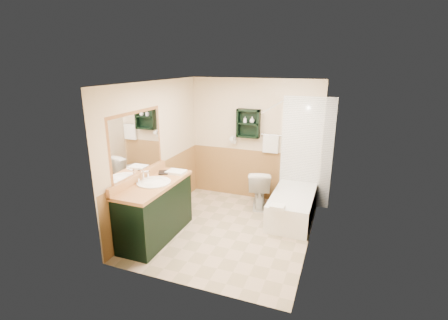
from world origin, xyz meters
TOP-DOWN VIEW (x-y plane):
  - floor at (0.00, 0.00)m, footprint 3.00×3.00m
  - back_wall at (0.00, 1.52)m, footprint 2.60×0.04m
  - left_wall at (-1.32, 0.00)m, footprint 0.04×3.00m
  - right_wall at (1.32, 0.00)m, footprint 0.04×3.00m
  - ceiling at (0.00, 0.00)m, footprint 2.60×3.00m
  - wainscot_left at (-1.29, 0.00)m, footprint 2.98×2.98m
  - wainscot_back at (0.00, 1.49)m, footprint 2.58×2.58m
  - mirror_frame at (-1.27, -0.55)m, footprint 1.30×1.30m
  - mirror_glass at (-1.27, -0.55)m, footprint 1.20×1.20m
  - tile_right at (1.28, 0.75)m, footprint 1.50×1.50m
  - tile_back at (1.03, 1.48)m, footprint 0.95×0.95m
  - tile_accent at (1.27, 0.75)m, footprint 1.50×1.50m
  - wall_shelf at (-0.10, 1.41)m, footprint 0.45×0.15m
  - hair_dryer at (-0.40, 1.43)m, footprint 0.10×0.24m
  - towel_bar at (0.35, 1.45)m, footprint 0.40×0.06m
  - curtain_rod at (0.53, 0.75)m, footprint 0.03×1.60m
  - shower_curtain at (0.53, 0.92)m, footprint 1.05×1.05m
  - vanity at (-0.99, -0.58)m, footprint 0.59×1.45m
  - bathtub at (0.93, 0.86)m, footprint 0.70×1.50m
  - toilet at (0.23, 1.12)m, footprint 0.58×0.82m
  - counter_towel at (-0.89, -0.06)m, footprint 0.30×0.24m
  - vanity_book at (-1.16, -0.18)m, footprint 0.15×0.09m
  - tub_towel at (0.79, 0.11)m, footprint 0.22×0.19m
  - soap_bottle_a at (-0.16, 1.40)m, footprint 0.08×0.13m
  - soap_bottle_b at (-0.02, 1.40)m, footprint 0.13×0.15m

SIDE VIEW (x-z plane):
  - floor at x=0.00m, z-range 0.00..0.00m
  - bathtub at x=0.93m, z-range 0.00..0.47m
  - toilet at x=0.23m, z-range 0.00..0.73m
  - vanity at x=-0.99m, z-range 0.00..0.92m
  - wainscot_left at x=-1.29m, z-range 0.00..1.00m
  - wainscot_back at x=0.00m, z-range 0.00..1.00m
  - tub_towel at x=0.79m, z-range 0.47..0.54m
  - counter_towel at x=-0.89m, z-range 0.92..0.96m
  - vanity_book at x=-1.16m, z-range 0.92..1.13m
  - tile_right at x=1.28m, z-range 0.00..2.10m
  - tile_back at x=1.03m, z-range 0.00..2.10m
  - shower_curtain at x=0.53m, z-range 0.30..2.00m
  - back_wall at x=0.00m, z-range 0.00..2.40m
  - left_wall at x=-1.32m, z-range 0.00..2.40m
  - right_wall at x=1.32m, z-range 0.00..2.40m
  - hair_dryer at x=-0.40m, z-range 1.11..1.29m
  - towel_bar at x=0.35m, z-range 1.15..1.55m
  - mirror_frame at x=-1.27m, z-range 1.00..2.00m
  - mirror_glass at x=-1.27m, z-range 1.05..1.95m
  - wall_shelf at x=-0.10m, z-range 1.27..1.83m
  - soap_bottle_a at x=-0.16m, z-range 1.56..1.62m
  - soap_bottle_b at x=-0.02m, z-range 1.56..1.66m
  - tile_accent at x=1.27m, z-range 1.85..1.95m
  - curtain_rod at x=0.53m, z-range 1.98..2.02m
  - ceiling at x=0.00m, z-range 2.40..2.44m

